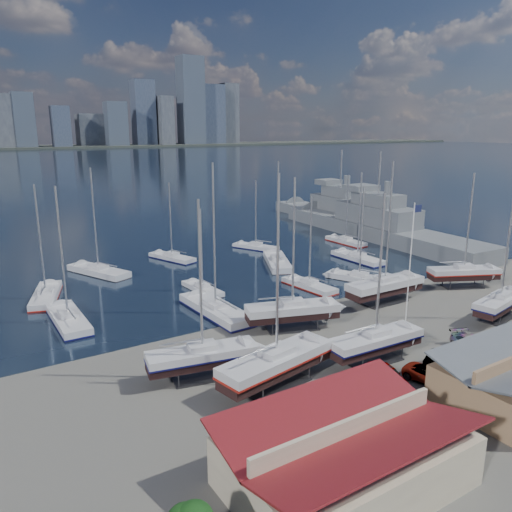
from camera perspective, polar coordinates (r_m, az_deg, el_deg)
ground at (r=54.72m, az=12.86°, el=-8.56°), size 1400.00×1400.00×0.00m
water at (r=347.60m, az=-26.63°, el=9.36°), size 1400.00×600.00×0.40m
shed_red at (r=32.39m, az=10.28°, el=-21.03°), size 14.70×9.45×4.51m
sailboat_cradle_0 at (r=43.83m, az=-6.12°, el=-11.30°), size 9.95×4.47×15.57m
sailboat_cradle_1 at (r=42.31m, az=2.37°, el=-12.04°), size 11.43×5.08×17.72m
sailboat_cradle_2 at (r=53.77m, az=4.18°, el=-6.24°), size 10.35×5.79×16.26m
sailboat_cradle_3 at (r=47.71m, az=13.50°, el=-9.42°), size 9.77×3.13×15.64m
sailboat_cradle_4 at (r=63.66m, az=14.53°, el=-3.33°), size 10.72×3.13×17.33m
sailboat_cradle_5 at (r=62.78m, az=26.15°, el=-4.75°), size 9.48×4.19×14.91m
sailboat_cradle_6 at (r=73.23m, az=22.66°, el=-1.77°), size 9.75×6.47×15.44m
sailboat_moored_0 at (r=59.44m, az=-20.65°, el=-6.95°), size 3.06×10.68×15.94m
sailboat_moored_1 at (r=68.72m, az=-22.85°, el=-4.31°), size 5.79×10.55×15.20m
sailboat_moored_2 at (r=77.40m, az=-17.53°, el=-1.81°), size 7.15×11.18×16.41m
sailboat_moored_3 at (r=58.59m, az=-4.63°, el=-6.34°), size 3.91×12.35×18.27m
sailboat_moored_4 at (r=66.63m, az=-6.14°, el=-3.78°), size 2.70×7.79×11.56m
sailboat_moored_5 at (r=83.11m, az=-9.56°, el=-0.26°), size 5.39×9.17×13.24m
sailboat_moored_6 at (r=67.87m, az=6.10°, el=-3.46°), size 3.31×8.92×13.03m
sailboat_moored_7 at (r=78.93m, az=2.45°, el=-0.83°), size 7.76×11.45×16.94m
sailboat_moored_8 at (r=89.36m, az=-0.02°, el=0.97°), size 5.88×8.76×12.81m
sailboat_moored_9 at (r=72.11m, az=11.71°, el=-2.60°), size 6.16×9.58×14.08m
sailboat_moored_10 at (r=83.17m, az=11.51°, el=-0.33°), size 2.94×10.06×14.99m
sailboat_moored_11 at (r=95.37m, az=10.22°, el=1.60°), size 2.69×9.01×13.40m
naval_ship_east at (r=101.79m, az=13.54°, el=3.01°), size 11.67×52.26×18.66m
naval_ship_west at (r=116.64m, az=9.47°, el=4.62°), size 8.83×43.99×17.94m
car_a at (r=44.88m, az=14.82°, el=-12.94°), size 2.48×4.59×1.48m
car_b at (r=49.24m, az=20.27°, el=-10.87°), size 4.66×2.81×1.45m
car_c at (r=45.90m, az=19.42°, el=-12.78°), size 3.24×5.14×1.32m
car_d at (r=52.48m, az=23.54°, el=-9.49°), size 4.40×6.06×1.63m
flagpole at (r=56.76m, az=17.34°, el=0.26°), size 1.17×0.12×13.36m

